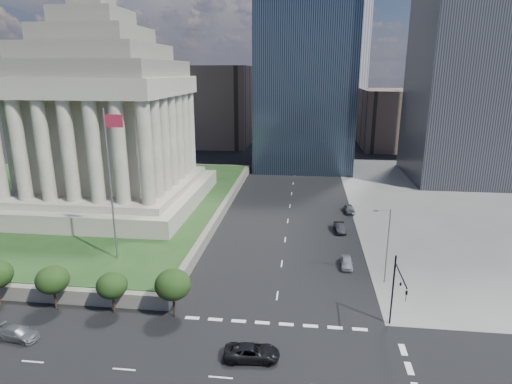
# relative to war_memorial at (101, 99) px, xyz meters

# --- Properties ---
(ground) EXTENTS (500.00, 500.00, 0.00)m
(ground) POSITION_rel_war_memorial_xyz_m (34.00, 52.00, -21.40)
(ground) COLOR black
(ground) RESTS_ON ground
(plaza_terrace) EXTENTS (66.00, 70.00, 1.80)m
(plaza_terrace) POSITION_rel_war_memorial_xyz_m (-11.00, 2.00, -20.50)
(plaza_terrace) COLOR #6C685C
(plaza_terrace) RESTS_ON ground
(plaza_lawn) EXTENTS (64.00, 68.00, 0.10)m
(plaza_lawn) POSITION_rel_war_memorial_xyz_m (-11.00, 2.00, -19.55)
(plaza_lawn) COLOR #1D3D19
(plaza_lawn) RESTS_ON plaza_terrace
(war_memorial) EXTENTS (34.00, 34.00, 39.00)m
(war_memorial) POSITION_rel_war_memorial_xyz_m (0.00, 0.00, 0.00)
(war_memorial) COLOR gray
(war_memorial) RESTS_ON plaza_lawn
(flagpole) EXTENTS (2.52, 0.24, 20.00)m
(flagpole) POSITION_rel_war_memorial_xyz_m (12.17, -24.00, -8.29)
(flagpole) COLOR slate
(flagpole) RESTS_ON plaza_lawn
(midrise_glass) EXTENTS (26.00, 26.00, 60.00)m
(midrise_glass) POSITION_rel_war_memorial_xyz_m (36.00, 47.00, 8.60)
(midrise_glass) COLOR black
(midrise_glass) RESTS_ON ground
(building_filler_ne) EXTENTS (20.00, 30.00, 20.00)m
(building_filler_ne) POSITION_rel_war_memorial_xyz_m (66.00, 82.00, -11.40)
(building_filler_ne) COLOR brown
(building_filler_ne) RESTS_ON ground
(building_filler_nw) EXTENTS (24.00, 30.00, 28.00)m
(building_filler_nw) POSITION_rel_war_memorial_xyz_m (4.00, 82.00, -7.40)
(building_filler_nw) COLOR brown
(building_filler_nw) RESTS_ON ground
(traffic_signal_ne) EXTENTS (0.30, 5.74, 8.00)m
(traffic_signal_ne) POSITION_rel_war_memorial_xyz_m (46.50, -34.30, -16.15)
(traffic_signal_ne) COLOR black
(traffic_signal_ne) RESTS_ON ground
(street_lamp_north) EXTENTS (2.13, 0.22, 10.00)m
(street_lamp_north) POSITION_rel_war_memorial_xyz_m (47.33, -23.00, -15.74)
(street_lamp_north) COLOR slate
(street_lamp_north) RESTS_ON ground
(pickup_truck) EXTENTS (5.46, 2.88, 1.47)m
(pickup_truck) POSITION_rel_war_memorial_xyz_m (32.46, -40.14, -20.67)
(pickup_truck) COLOR black
(pickup_truck) RESTS_ON ground
(suv_grey) EXTENTS (2.48, 4.76, 1.32)m
(suv_grey) POSITION_rel_war_memorial_xyz_m (8.36, -39.85, -20.74)
(suv_grey) COLOR slate
(suv_grey) RESTS_ON ground
(parked_sedan_near) EXTENTS (1.71, 4.08, 1.38)m
(parked_sedan_near) POSITION_rel_war_memorial_xyz_m (43.00, -19.00, -20.71)
(parked_sedan_near) COLOR #9B9EA3
(parked_sedan_near) RESTS_ON ground
(parked_sedan_mid) EXTENTS (4.63, 1.97, 1.49)m
(parked_sedan_mid) POSITION_rel_war_memorial_xyz_m (43.00, -5.32, -20.66)
(parked_sedan_mid) COLOR black
(parked_sedan_mid) RESTS_ON ground
(parked_sedan_far) EXTENTS (4.45, 2.04, 1.48)m
(parked_sedan_far) POSITION_rel_war_memorial_xyz_m (45.50, 5.09, -20.66)
(parked_sedan_far) COLOR #4C4F53
(parked_sedan_far) RESTS_ON ground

